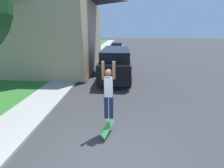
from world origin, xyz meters
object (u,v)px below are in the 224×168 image
at_px(suv_parked, 116,63).
at_px(car_down_street, 117,47).
at_px(skateboarder, 109,91).
at_px(skateboard, 108,128).

xyz_separation_m(suv_parked, car_down_street, (-0.55, 14.17, -0.44)).
height_order(suv_parked, car_down_street, suv_parked).
relative_size(skateboarder, skateboard, 2.59).
distance_m(suv_parked, skateboarder, 6.10).
distance_m(suv_parked, car_down_street, 14.19).
bearing_deg(suv_parked, skateboarder, -89.15).
bearing_deg(car_down_street, skateboard, -88.27).
relative_size(suv_parked, car_down_street, 1.13).
distance_m(car_down_street, skateboard, 20.42).
height_order(suv_parked, skateboarder, skateboarder).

